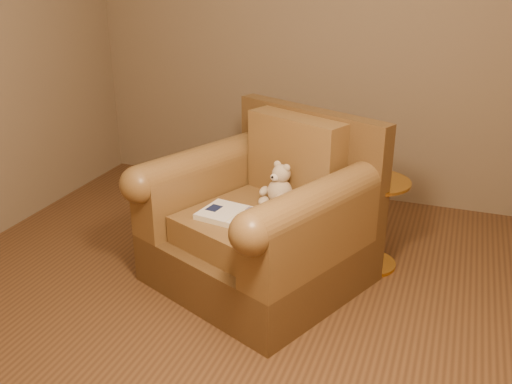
% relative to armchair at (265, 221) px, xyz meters
% --- Properties ---
extents(floor, '(4.00, 4.00, 0.00)m').
position_rel_armchair_xyz_m(floor, '(-0.01, -0.49, -0.39)').
color(floor, brown).
rests_on(floor, ground).
extents(armchair, '(1.44, 1.41, 1.00)m').
position_rel_armchair_xyz_m(armchair, '(0.00, 0.00, 0.00)').
color(armchair, '#54391C').
rests_on(armchair, floor).
extents(teddy_bear, '(0.20, 0.22, 0.27)m').
position_rel_armchair_xyz_m(teddy_bear, '(0.06, 0.08, 0.19)').
color(teddy_bear, tan).
rests_on(teddy_bear, armchair).
extents(guidebook, '(0.47, 0.33, 0.04)m').
position_rel_armchair_xyz_m(guidebook, '(-0.09, -0.21, 0.11)').
color(guidebook, beige).
rests_on(guidebook, armchair).
extents(side_table, '(0.43, 0.43, 0.60)m').
position_rel_armchair_xyz_m(side_table, '(0.60, 0.37, -0.07)').
color(side_table, gold).
rests_on(side_table, floor).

